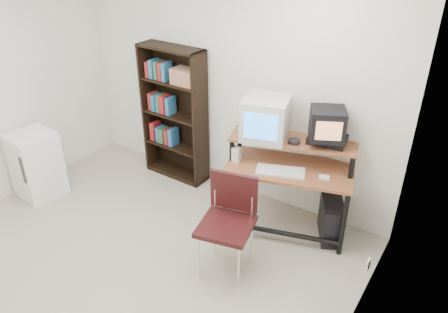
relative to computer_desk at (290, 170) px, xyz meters
The scene contains 17 objects.
floor 2.02m from the computer_desk, 121.43° to the right, with size 4.00×4.00×0.01m, color #B4AA95.
back_wall 1.22m from the computer_desk, 159.08° to the left, with size 4.00×0.01×2.60m, color white.
right_wall 2.00m from the computer_desk, 58.10° to the right, with size 0.01×4.00×2.60m, color white.
computer_desk is the anchor object (origin of this frame).
crt_monitor 0.57m from the computer_desk, behind, with size 0.53×0.53×0.41m.
vcr 0.47m from the computer_desk, 38.31° to the left, with size 0.36×0.26×0.08m, color black.
crt_tv 0.60m from the computer_desk, 31.13° to the left, with size 0.42×0.42×0.30m.
cd_spindle 0.30m from the computer_desk, 73.61° to the left, with size 0.12×0.12×0.05m, color #26262B.
keyboard 0.17m from the computer_desk, 98.18° to the right, with size 0.47×0.21×0.04m, color beige.
mousepad 0.37m from the computer_desk, ahead, with size 0.22×0.18×0.01m, color black.
mouse 0.38m from the computer_desk, ahead, with size 0.10×0.06×0.03m, color white.
desk_speaker 0.55m from the computer_desk, 157.74° to the right, with size 0.08×0.07×0.17m, color beige.
pc_tower 0.67m from the computer_desk, 11.16° to the left, with size 0.20×0.45×0.42m, color black.
school_chair 0.86m from the computer_desk, 103.04° to the right, with size 0.55×0.55×0.93m.
bookshelf 1.66m from the computer_desk, behind, with size 0.83×0.30×1.65m.
mini_fridge 2.92m from the computer_desk, 159.11° to the right, with size 0.52×0.53×0.79m.
wall_outlet 1.17m from the computer_desk, 25.29° to the right, with size 0.02×0.08×0.12m, color beige.
Camera 1 is at (2.50, -1.88, 2.92)m, focal length 35.00 mm.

